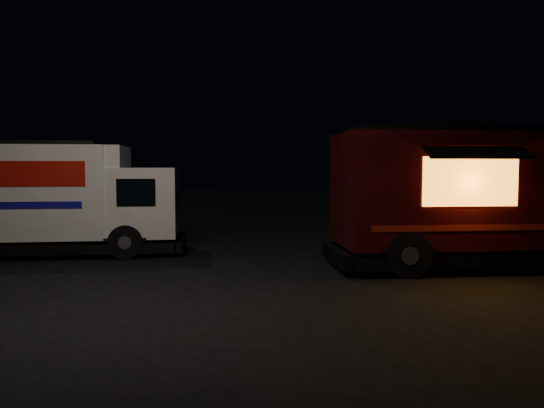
{
  "coord_description": "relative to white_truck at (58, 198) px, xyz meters",
  "views": [
    {
      "loc": [
        3.46,
        -11.33,
        2.36
      ],
      "look_at": [
        1.46,
        2.0,
        1.42
      ],
      "focal_mm": 35.0,
      "sensor_mm": 36.0,
      "label": 1
    }
  ],
  "objects": [
    {
      "name": "red_truck",
      "position": [
        10.81,
        -0.14,
        0.12
      ],
      "size": [
        7.45,
        4.25,
        3.27
      ],
      "primitive_type": null,
      "rotation": [
        0.0,
        0.0,
        0.25
      ],
      "color": "#340909",
      "rests_on": "ground"
    },
    {
      "name": "ground",
      "position": [
        4.38,
        -1.95,
        -1.52
      ],
      "size": [
        80.0,
        80.0,
        0.0
      ],
      "primitive_type": "plane",
      "color": "black",
      "rests_on": "ground"
    },
    {
      "name": "white_truck",
      "position": [
        0.0,
        0.0,
        0.0
      ],
      "size": [
        7.07,
        3.98,
        3.04
      ],
      "primitive_type": null,
      "rotation": [
        0.0,
        0.0,
        0.27
      ],
      "color": "white",
      "rests_on": "ground"
    }
  ]
}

